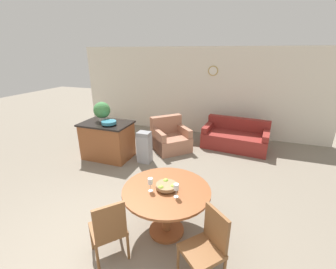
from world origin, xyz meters
The scene contains 14 objects.
ground_plane centered at (0.00, 0.00, 0.00)m, with size 24.00×24.00×0.00m, color gray.
wall_back centered at (0.00, 5.30, 1.35)m, with size 8.00×0.09×2.70m.
dining_table centered at (0.64, 0.73, 0.58)m, with size 1.25×1.25×0.75m.
dining_chair_near_left centered at (0.12, 0.05, 0.50)m, with size 0.59×0.59×0.91m.
dining_chair_near_right centered at (1.32, 0.21, 0.50)m, with size 0.59×0.59×0.91m.
fruit_bowl centered at (0.64, 0.73, 0.80)m, with size 0.30×0.30×0.10m.
wine_glass_left centered at (0.45, 0.62, 0.89)m, with size 0.07×0.07×0.20m.
wine_glass_right centered at (0.82, 0.60, 0.89)m, with size 0.07×0.07×0.20m.
kitchen_island centered at (-1.62, 2.64, 0.46)m, with size 1.21×0.82×0.92m.
teal_bowl centered at (-1.45, 2.52, 0.98)m, with size 0.35×0.35×0.10m.
potted_plant centered at (-1.79, 2.77, 1.17)m, with size 0.41×0.41×0.47m.
trash_bin centered at (-0.64, 2.71, 0.38)m, with size 0.31×0.26×0.77m.
couch centered at (1.38, 4.39, 0.27)m, with size 1.81×1.10×0.77m.
armchair centered at (-0.29, 3.63, 0.30)m, with size 1.24×1.24×0.89m.
Camera 1 is at (1.55, -1.79, 2.56)m, focal length 24.00 mm.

